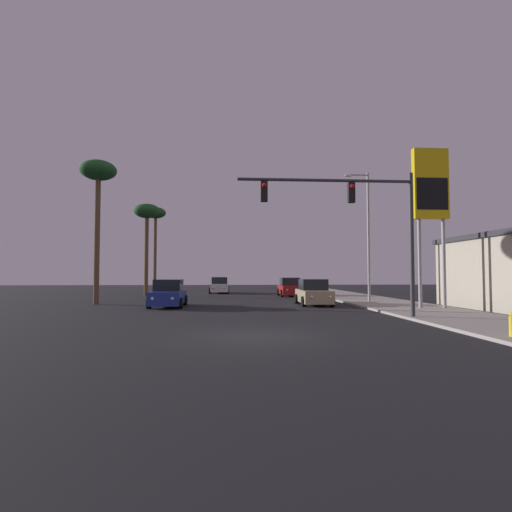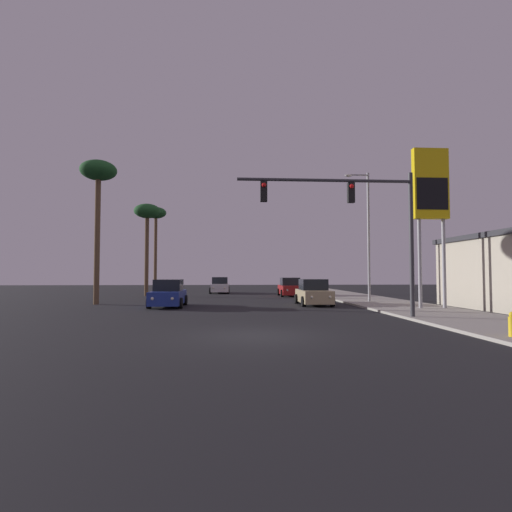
{
  "view_description": "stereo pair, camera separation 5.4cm",
  "coord_description": "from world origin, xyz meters",
  "px_view_note": "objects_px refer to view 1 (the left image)",
  "views": [
    {
      "loc": [
        -0.85,
        -13.15,
        2.03
      ],
      "look_at": [
        0.85,
        12.68,
        3.19
      ],
      "focal_mm": 28.0,
      "sensor_mm": 36.0,
      "label": 1
    },
    {
      "loc": [
        -0.8,
        -13.15,
        2.03
      ],
      "look_at": [
        0.85,
        12.68,
        3.19
      ],
      "focal_mm": 28.0,
      "sensor_mm": 36.0,
      "label": 2
    }
  ],
  "objects_px": {
    "car_blue": "(168,294)",
    "palm_tree_near": "(98,179)",
    "palm_tree_mid": "(147,216)",
    "palm_tree_far": "(155,218)",
    "car_white": "(219,286)",
    "traffic_light_mast": "(361,213)",
    "car_red": "(290,288)",
    "street_lamp": "(367,230)",
    "gas_station_sign": "(431,193)",
    "car_tan": "(313,293)"
  },
  "relations": [
    {
      "from": "gas_station_sign",
      "to": "palm_tree_far",
      "type": "height_order",
      "value": "palm_tree_far"
    },
    {
      "from": "traffic_light_mast",
      "to": "palm_tree_near",
      "type": "relative_size",
      "value": 0.83
    },
    {
      "from": "car_tan",
      "to": "street_lamp",
      "type": "distance_m",
      "value": 6.13
    },
    {
      "from": "palm_tree_mid",
      "to": "car_blue",
      "type": "bearing_deg",
      "value": -72.37
    },
    {
      "from": "street_lamp",
      "to": "palm_tree_mid",
      "type": "bearing_deg",
      "value": 149.96
    },
    {
      "from": "car_blue",
      "to": "street_lamp",
      "type": "bearing_deg",
      "value": -170.77
    },
    {
      "from": "street_lamp",
      "to": "palm_tree_near",
      "type": "xyz_separation_m",
      "value": [
        -18.4,
        -0.05,
        3.27
      ]
    },
    {
      "from": "car_blue",
      "to": "car_white",
      "type": "bearing_deg",
      "value": -99.22
    },
    {
      "from": "palm_tree_mid",
      "to": "gas_station_sign",
      "type": "bearing_deg",
      "value": -39.24
    },
    {
      "from": "gas_station_sign",
      "to": "palm_tree_near",
      "type": "height_order",
      "value": "palm_tree_near"
    },
    {
      "from": "car_blue",
      "to": "gas_station_sign",
      "type": "xyz_separation_m",
      "value": [
        15.1,
        -3.31,
        5.86
      ]
    },
    {
      "from": "car_tan",
      "to": "palm_tree_mid",
      "type": "bearing_deg",
      "value": -39.81
    },
    {
      "from": "palm_tree_mid",
      "to": "palm_tree_far",
      "type": "xyz_separation_m",
      "value": [
        -1.07,
        10.0,
        1.2
      ]
    },
    {
      "from": "street_lamp",
      "to": "car_blue",
      "type": "bearing_deg",
      "value": -170.48
    },
    {
      "from": "car_tan",
      "to": "car_red",
      "type": "bearing_deg",
      "value": -89.07
    },
    {
      "from": "gas_station_sign",
      "to": "palm_tree_mid",
      "type": "distance_m",
      "value": 24.51
    },
    {
      "from": "car_red",
      "to": "street_lamp",
      "type": "xyz_separation_m",
      "value": [
        4.07,
        -9.01,
        4.36
      ]
    },
    {
      "from": "car_white",
      "to": "palm_tree_near",
      "type": "xyz_separation_m",
      "value": [
        -7.76,
        -14.97,
        7.63
      ]
    },
    {
      "from": "palm_tree_far",
      "to": "car_white",
      "type": "bearing_deg",
      "value": -33.36
    },
    {
      "from": "street_lamp",
      "to": "palm_tree_far",
      "type": "relative_size",
      "value": 0.91
    },
    {
      "from": "street_lamp",
      "to": "gas_station_sign",
      "type": "relative_size",
      "value": 1.0
    },
    {
      "from": "car_blue",
      "to": "palm_tree_near",
      "type": "xyz_separation_m",
      "value": [
        -5.06,
        2.19,
        7.63
      ]
    },
    {
      "from": "gas_station_sign",
      "to": "palm_tree_mid",
      "type": "xyz_separation_m",
      "value": [
        -18.98,
        15.5,
        0.74
      ]
    },
    {
      "from": "car_red",
      "to": "palm_tree_near",
      "type": "xyz_separation_m",
      "value": [
        -14.32,
        -9.06,
        7.63
      ]
    },
    {
      "from": "street_lamp",
      "to": "palm_tree_mid",
      "type": "height_order",
      "value": "street_lamp"
    },
    {
      "from": "car_red",
      "to": "gas_station_sign",
      "type": "distance_m",
      "value": 16.75
    },
    {
      "from": "car_white",
      "to": "car_tan",
      "type": "bearing_deg",
      "value": 110.47
    },
    {
      "from": "traffic_light_mast",
      "to": "car_white",
      "type": "bearing_deg",
      "value": 105.8
    },
    {
      "from": "car_tan",
      "to": "palm_tree_near",
      "type": "xyz_separation_m",
      "value": [
        -14.31,
        1.33,
        7.63
      ]
    },
    {
      "from": "car_red",
      "to": "car_tan",
      "type": "bearing_deg",
      "value": 90.25
    },
    {
      "from": "street_lamp",
      "to": "palm_tree_far",
      "type": "distance_m",
      "value": 27.27
    },
    {
      "from": "street_lamp",
      "to": "palm_tree_mid",
      "type": "xyz_separation_m",
      "value": [
        -17.2,
        9.95,
        2.24
      ]
    },
    {
      "from": "car_blue",
      "to": "palm_tree_mid",
      "type": "distance_m",
      "value": 14.39
    },
    {
      "from": "traffic_light_mast",
      "to": "car_blue",
      "type": "bearing_deg",
      "value": 142.21
    },
    {
      "from": "gas_station_sign",
      "to": "palm_tree_far",
      "type": "xyz_separation_m",
      "value": [
        -20.05,
        25.5,
        1.95
      ]
    },
    {
      "from": "car_blue",
      "to": "street_lamp",
      "type": "height_order",
      "value": "street_lamp"
    },
    {
      "from": "car_tan",
      "to": "street_lamp",
      "type": "bearing_deg",
      "value": -160.35
    },
    {
      "from": "car_red",
      "to": "palm_tree_near",
      "type": "relative_size",
      "value": 0.45
    },
    {
      "from": "car_white",
      "to": "palm_tree_mid",
      "type": "relative_size",
      "value": 0.51
    },
    {
      "from": "street_lamp",
      "to": "palm_tree_mid",
      "type": "relative_size",
      "value": 1.06
    },
    {
      "from": "car_white",
      "to": "palm_tree_mid",
      "type": "distance_m",
      "value": 10.56
    },
    {
      "from": "street_lamp",
      "to": "palm_tree_near",
      "type": "height_order",
      "value": "palm_tree_near"
    },
    {
      "from": "car_white",
      "to": "car_blue",
      "type": "bearing_deg",
      "value": 79.66
    },
    {
      "from": "car_red",
      "to": "car_white",
      "type": "relative_size",
      "value": 1.0
    },
    {
      "from": "palm_tree_mid",
      "to": "palm_tree_near",
      "type": "bearing_deg",
      "value": -96.8
    },
    {
      "from": "traffic_light_mast",
      "to": "street_lamp",
      "type": "bearing_deg",
      "value": 69.43
    },
    {
      "from": "gas_station_sign",
      "to": "palm_tree_near",
      "type": "relative_size",
      "value": 0.93
    },
    {
      "from": "car_red",
      "to": "palm_tree_far",
      "type": "xyz_separation_m",
      "value": [
        -14.2,
        10.94,
        7.8
      ]
    },
    {
      "from": "palm_tree_mid",
      "to": "palm_tree_far",
      "type": "relative_size",
      "value": 0.86
    },
    {
      "from": "car_blue",
      "to": "palm_tree_far",
      "type": "height_order",
      "value": "palm_tree_far"
    }
  ]
}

